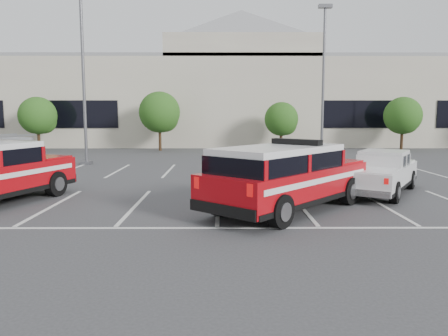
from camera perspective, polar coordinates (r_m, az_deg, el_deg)
The scene contains 11 objects.
ground at distance 14.35m, azimuth -0.78°, elevation -4.94°, with size 120.00×120.00×0.00m, color #353538.
stall_markings at distance 18.78m, azimuth -0.65°, elevation -2.08°, with size 23.00×15.00×0.01m, color silver.
convention_building at distance 45.94m, azimuth -0.18°, elevation 9.18°, with size 60.00×16.99×13.20m.
tree_left at distance 39.10m, azimuth -23.01°, elevation 6.16°, with size 3.07×3.07×4.42m.
tree_mid_left at distance 36.44m, azimuth -8.26°, elevation 7.04°, with size 3.37×3.37×4.85m.
tree_mid_right at distance 36.43m, azimuth 7.63°, elevation 6.20°, with size 2.77×2.77×3.99m.
tree_right at distance 39.06m, azimuth 22.41°, elevation 6.19°, with size 3.07×3.07×4.42m.
light_pole_left at distance 27.37m, azimuth -17.89°, elevation 11.31°, with size 0.90×0.60×10.24m.
light_pole_mid at distance 30.90m, azimuth 12.84°, elevation 10.94°, with size 0.90×0.60×10.24m.
fire_chief_suv at distance 13.61m, azimuth 8.17°, elevation -1.81°, with size 5.86×6.21×2.21m.
white_pickup at distance 17.52m, azimuth 19.80°, elevation -1.07°, with size 4.26×5.37×1.60m.
Camera 1 is at (0.14, -14.04, 2.97)m, focal length 35.00 mm.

